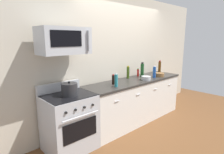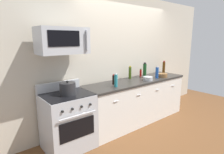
{
  "view_description": "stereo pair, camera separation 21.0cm",
  "coord_description": "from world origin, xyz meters",
  "px_view_note": "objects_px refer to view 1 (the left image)",
  "views": [
    {
      "loc": [
        -3.01,
        -2.51,
        1.78
      ],
      "look_at": [
        -0.73,
        -0.05,
        1.09
      ],
      "focal_mm": 29.92,
      "sensor_mm": 36.0,
      "label": 1
    },
    {
      "loc": [
        -2.85,
        -2.65,
        1.78
      ],
      "look_at": [
        -0.73,
        -0.05,
        1.09
      ],
      "focal_mm": 29.92,
      "sensor_mm": 36.0,
      "label": 2
    }
  ],
  "objects_px": {
    "bottle_wine_green": "(142,70)",
    "bowl_wooden_salad": "(159,75)",
    "bottle_hot_sauce_red": "(138,73)",
    "range_oven": "(69,122)",
    "bottle_wine_amber": "(160,67)",
    "bottle_olive_oil": "(128,72)",
    "bowl_steel_prep": "(146,78)",
    "stockpot": "(69,89)",
    "microwave": "(64,41)",
    "bottle_soy_sauce_dark": "(113,80)",
    "bottle_dish_soap": "(116,80)",
    "bottle_soda_blue": "(154,72)"
  },
  "relations": [
    {
      "from": "bottle_soy_sauce_dark",
      "to": "bowl_wooden_salad",
      "type": "bearing_deg",
      "value": -7.7
    },
    {
      "from": "bottle_wine_amber",
      "to": "bowl_steel_prep",
      "type": "xyz_separation_m",
      "value": [
        -1.01,
        -0.33,
        -0.1
      ]
    },
    {
      "from": "bottle_soda_blue",
      "to": "stockpot",
      "type": "xyz_separation_m",
      "value": [
        -2.09,
        0.09,
        -0.03
      ]
    },
    {
      "from": "bottle_wine_green",
      "to": "bowl_wooden_salad",
      "type": "distance_m",
      "value": 0.44
    },
    {
      "from": "bottle_wine_green",
      "to": "bottle_dish_soap",
      "type": "xyz_separation_m",
      "value": [
        -1.03,
        -0.22,
        -0.04
      ]
    },
    {
      "from": "microwave",
      "to": "bowl_wooden_salad",
      "type": "xyz_separation_m",
      "value": [
        2.29,
        -0.2,
        -0.79
      ]
    },
    {
      "from": "microwave",
      "to": "bottle_soy_sauce_dark",
      "type": "height_order",
      "value": "microwave"
    },
    {
      "from": "bottle_soda_blue",
      "to": "bowl_steel_prep",
      "type": "xyz_separation_m",
      "value": [
        -0.33,
        -0.02,
        -0.09
      ]
    },
    {
      "from": "bottle_soy_sauce_dark",
      "to": "bottle_dish_soap",
      "type": "xyz_separation_m",
      "value": [
        -0.09,
        -0.18,
        0.03
      ]
    },
    {
      "from": "bottle_soy_sauce_dark",
      "to": "bottle_hot_sauce_red",
      "type": "xyz_separation_m",
      "value": [
        0.96,
        0.18,
        -0.01
      ]
    },
    {
      "from": "range_oven",
      "to": "bowl_steel_prep",
      "type": "xyz_separation_m",
      "value": [
        1.76,
        -0.17,
        0.49
      ]
    },
    {
      "from": "bottle_hot_sauce_red",
      "to": "bottle_wine_green",
      "type": "bearing_deg",
      "value": -95.82
    },
    {
      "from": "bottle_dish_soap",
      "to": "bowl_steel_prep",
      "type": "distance_m",
      "value": 0.86
    },
    {
      "from": "bottle_hot_sauce_red",
      "to": "bottle_wine_green",
      "type": "distance_m",
      "value": 0.15
    },
    {
      "from": "range_oven",
      "to": "stockpot",
      "type": "xyz_separation_m",
      "value": [
        0.0,
        -0.05,
        0.55
      ]
    },
    {
      "from": "bottle_wine_amber",
      "to": "bottle_olive_oil",
      "type": "xyz_separation_m",
      "value": [
        -1.17,
        0.04,
        -0.01
      ]
    },
    {
      "from": "bottle_wine_green",
      "to": "bowl_steel_prep",
      "type": "bearing_deg",
      "value": -125.7
    },
    {
      "from": "bottle_soy_sauce_dark",
      "to": "stockpot",
      "type": "relative_size",
      "value": 0.78
    },
    {
      "from": "microwave",
      "to": "bowl_wooden_salad",
      "type": "relative_size",
      "value": 3.39
    },
    {
      "from": "bottle_wine_amber",
      "to": "bottle_hot_sauce_red",
      "type": "bearing_deg",
      "value": 177.39
    },
    {
      "from": "bowl_wooden_salad",
      "to": "bottle_soda_blue",
      "type": "bearing_deg",
      "value": 178.91
    },
    {
      "from": "bottle_dish_soap",
      "to": "bottle_wine_green",
      "type": "bearing_deg",
      "value": 12.15
    },
    {
      "from": "bottle_soy_sauce_dark",
      "to": "bowl_wooden_salad",
      "type": "relative_size",
      "value": 0.88
    },
    {
      "from": "range_oven",
      "to": "bottle_wine_amber",
      "type": "bearing_deg",
      "value": 3.39
    },
    {
      "from": "bottle_soda_blue",
      "to": "bottle_hot_sauce_red",
      "type": "bearing_deg",
      "value": 112.39
    },
    {
      "from": "bottle_olive_oil",
      "to": "bowl_wooden_salad",
      "type": "height_order",
      "value": "bottle_olive_oil"
    },
    {
      "from": "bottle_hot_sauce_red",
      "to": "bowl_wooden_salad",
      "type": "relative_size",
      "value": 0.83
    },
    {
      "from": "bottle_soy_sauce_dark",
      "to": "bottle_wine_green",
      "type": "xyz_separation_m",
      "value": [
        0.94,
        0.05,
        0.07
      ]
    },
    {
      "from": "bottle_dish_soap",
      "to": "bowl_wooden_salad",
      "type": "xyz_separation_m",
      "value": [
        1.39,
        -0.0,
        -0.08
      ]
    },
    {
      "from": "bottle_wine_green",
      "to": "bowl_steel_prep",
      "type": "xyz_separation_m",
      "value": [
        -0.17,
        -0.24,
        -0.12
      ]
    },
    {
      "from": "bottle_soy_sauce_dark",
      "to": "bottle_wine_amber",
      "type": "distance_m",
      "value": 1.79
    },
    {
      "from": "bottle_hot_sauce_red",
      "to": "bottle_wine_amber",
      "type": "xyz_separation_m",
      "value": [
        0.83,
        -0.04,
        0.06
      ]
    },
    {
      "from": "bottle_soda_blue",
      "to": "stockpot",
      "type": "distance_m",
      "value": 2.09
    },
    {
      "from": "bottle_wine_green",
      "to": "stockpot",
      "type": "distance_m",
      "value": 1.94
    },
    {
      "from": "bottle_hot_sauce_red",
      "to": "bottle_wine_amber",
      "type": "height_order",
      "value": "bottle_wine_amber"
    },
    {
      "from": "bottle_olive_oil",
      "to": "bowl_steel_prep",
      "type": "distance_m",
      "value": 0.41
    },
    {
      "from": "bottle_wine_green",
      "to": "bottle_soda_blue",
      "type": "height_order",
      "value": "bottle_wine_green"
    },
    {
      "from": "bottle_wine_green",
      "to": "bottle_wine_amber",
      "type": "distance_m",
      "value": 0.85
    },
    {
      "from": "stockpot",
      "to": "bottle_olive_oil",
      "type": "bearing_deg",
      "value": 9.05
    },
    {
      "from": "bottle_soda_blue",
      "to": "microwave",
      "type": "bearing_deg",
      "value": 174.75
    },
    {
      "from": "bottle_hot_sauce_red",
      "to": "bottle_soda_blue",
      "type": "relative_size",
      "value": 0.68
    },
    {
      "from": "range_oven",
      "to": "bottle_soda_blue",
      "type": "xyz_separation_m",
      "value": [
        2.09,
        -0.15,
        0.58
      ]
    },
    {
      "from": "bottle_hot_sauce_red",
      "to": "range_oven",
      "type": "bearing_deg",
      "value": -174.07
    },
    {
      "from": "bottle_olive_oil",
      "to": "bottle_wine_amber",
      "type": "bearing_deg",
      "value": -1.85
    },
    {
      "from": "bottle_olive_oil",
      "to": "stockpot",
      "type": "relative_size",
      "value": 1.12
    },
    {
      "from": "microwave",
      "to": "stockpot",
      "type": "distance_m",
      "value": 0.74
    },
    {
      "from": "bottle_wine_green",
      "to": "bottle_wine_amber",
      "type": "bearing_deg",
      "value": 6.3
    },
    {
      "from": "bottle_olive_oil",
      "to": "stockpot",
      "type": "bearing_deg",
      "value": -170.95
    },
    {
      "from": "bottle_soda_blue",
      "to": "bowl_steel_prep",
      "type": "relative_size",
      "value": 1.35
    },
    {
      "from": "bottle_hot_sauce_red",
      "to": "bottle_soy_sauce_dark",
      "type": "bearing_deg",
      "value": -169.45
    }
  ]
}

